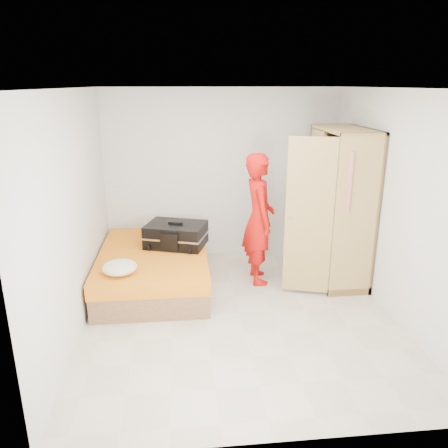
{
  "coord_description": "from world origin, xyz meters",
  "views": [
    {
      "loc": [
        -0.66,
        -4.64,
        2.65
      ],
      "look_at": [
        -0.14,
        0.44,
        1.0
      ],
      "focal_mm": 35.0,
      "sensor_mm": 36.0,
      "label": 1
    }
  ],
  "objects": [
    {
      "name": "wardrobe",
      "position": [
        1.45,
        0.87,
        1.0
      ],
      "size": [
        1.15,
        1.2,
        2.1
      ],
      "color": "tan",
      "rests_on": "ground"
    },
    {
      "name": "round_cushion",
      "position": [
        -1.4,
        0.2,
        0.58
      ],
      "size": [
        0.41,
        0.41,
        0.15
      ],
      "primitive_type": "ellipsoid",
      "color": "silver",
      "rests_on": "bed"
    },
    {
      "name": "pillow",
      "position": [
        -0.94,
        1.75,
        0.55
      ],
      "size": [
        0.57,
        0.31,
        0.1
      ],
      "primitive_type": "cube",
      "rotation": [
        0.0,
        0.0,
        0.04
      ],
      "color": "silver",
      "rests_on": "bed"
    },
    {
      "name": "bed",
      "position": [
        -1.05,
        0.9,
        0.25
      ],
      "size": [
        1.42,
        2.02,
        0.5
      ],
      "color": "#956C43",
      "rests_on": "ground"
    },
    {
      "name": "suitcase",
      "position": [
        -0.74,
        1.09,
        0.65
      ],
      "size": [
        0.94,
        0.8,
        0.34
      ],
      "rotation": [
        0.0,
        0.0,
        -0.32
      ],
      "color": "black",
      "rests_on": "bed"
    },
    {
      "name": "person",
      "position": [
        0.39,
        0.93,
        0.9
      ],
      "size": [
        0.45,
        0.67,
        1.79
      ],
      "primitive_type": "imported",
      "rotation": [
        0.0,
        0.0,
        1.61
      ],
      "color": "red",
      "rests_on": "ground"
    },
    {
      "name": "room",
      "position": [
        0.0,
        0.0,
        1.3
      ],
      "size": [
        4.0,
        4.02,
        2.6
      ],
      "color": "beige",
      "rests_on": "ground"
    }
  ]
}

